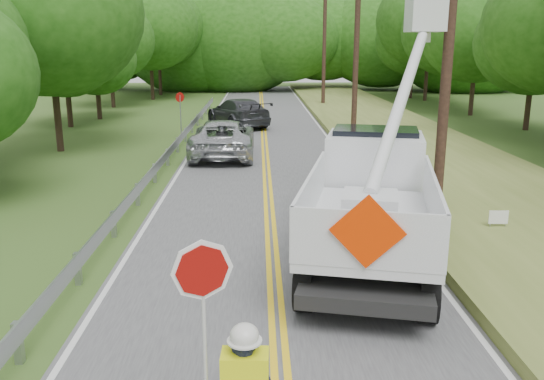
{
  "coord_description": "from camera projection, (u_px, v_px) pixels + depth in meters",
  "views": [
    {
      "loc": [
        -0.33,
        -6.97,
        4.85
      ],
      "look_at": [
        0.0,
        6.0,
        1.5
      ],
      "focal_mm": 37.01,
      "sensor_mm": 36.0,
      "label": 1
    }
  ],
  "objects": [
    {
      "name": "yard_sign",
      "position": [
        498.0,
        218.0,
        14.47
      ],
      "size": [
        0.5,
        0.04,
        0.73
      ],
      "color": "white",
      "rests_on": "ground"
    },
    {
      "name": "stop_sign_permanent",
      "position": [
        180.0,
        108.0,
        29.26
      ],
      "size": [
        0.42,
        0.37,
        2.51
      ],
      "color": "#999CA1",
      "rests_on": "ground"
    },
    {
      "name": "utility_poles",
      "position": [
        386.0,
        35.0,
        23.24
      ],
      "size": [
        1.6,
        43.3,
        10.0
      ],
      "color": "black",
      "rests_on": "ground"
    },
    {
      "name": "treeline_left",
      "position": [
        106.0,
        32.0,
        37.46
      ],
      "size": [
        10.17,
        57.8,
        10.66
      ],
      "color": "#332319",
      "rests_on": "ground"
    },
    {
      "name": "suv_darkgrey",
      "position": [
        238.0,
        112.0,
        34.51
      ],
      "size": [
        4.56,
        6.27,
        1.69
      ],
      "primitive_type": "imported",
      "rotation": [
        0.0,
        0.0,
        3.57
      ],
      "color": "#35373C",
      "rests_on": "road"
    },
    {
      "name": "treeline_horizon",
      "position": [
        278.0,
        39.0,
        60.86
      ],
      "size": [
        57.66,
        14.91,
        12.6
      ],
      "color": "#1C4B0F",
      "rests_on": "ground"
    },
    {
      "name": "tall_grass_verge",
      "position": [
        450.0,
        171.0,
        21.66
      ],
      "size": [
        7.0,
        96.0,
        0.3
      ],
      "primitive_type": "cube",
      "color": "#5E6E2E",
      "rests_on": "ground"
    },
    {
      "name": "guardrail",
      "position": [
        165.0,
        158.0,
        22.16
      ],
      "size": [
        0.18,
        48.0,
        0.77
      ],
      "color": "#999CA1",
      "rests_on": "ground"
    },
    {
      "name": "road",
      "position": [
        267.0,
        175.0,
        21.52
      ],
      "size": [
        7.2,
        96.0,
        0.03
      ],
      "color": "#474749",
      "rests_on": "ground"
    },
    {
      "name": "bucket_truck",
      "position": [
        376.0,
        178.0,
        13.87
      ],
      "size": [
        4.58,
        8.26,
        7.35
      ],
      "color": "black",
      "rests_on": "road"
    },
    {
      "name": "suv_silver",
      "position": [
        223.0,
        138.0,
        25.08
      ],
      "size": [
        2.72,
        5.9,
        1.64
      ],
      "primitive_type": "imported",
      "rotation": [
        0.0,
        0.0,
        3.14
      ],
      "color": "#B1B4B8",
      "rests_on": "road"
    }
  ]
}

